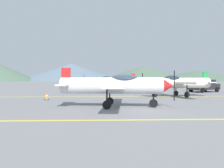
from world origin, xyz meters
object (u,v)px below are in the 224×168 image
(traffic_cone_side, at_px, (47,96))
(airplane_near, at_px, (116,85))
(airplane_mid, at_px, (177,83))
(airplane_far, at_px, (111,81))
(car_sedan, at_px, (204,86))

(traffic_cone_side, bearing_deg, airplane_near, -41.72)
(airplane_mid, relative_size, traffic_cone_side, 13.92)
(airplane_near, distance_m, airplane_mid, 9.98)
(airplane_near, bearing_deg, airplane_mid, 49.95)
(airplane_near, xyz_separation_m, airplane_far, (0.25, 16.12, 0.00))
(airplane_near, relative_size, traffic_cone_side, 13.95)
(airplane_far, distance_m, traffic_cone_side, 12.66)
(airplane_far, relative_size, traffic_cone_side, 13.94)
(airplane_far, bearing_deg, airplane_mid, -53.93)
(car_sedan, bearing_deg, traffic_cone_side, -150.79)
(airplane_mid, distance_m, traffic_cone_side, 12.26)
(airplane_near, height_order, airplane_mid, same)
(airplane_mid, distance_m, car_sedan, 9.48)
(airplane_far, relative_size, car_sedan, 1.77)
(airplane_mid, height_order, traffic_cone_side, airplane_mid)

